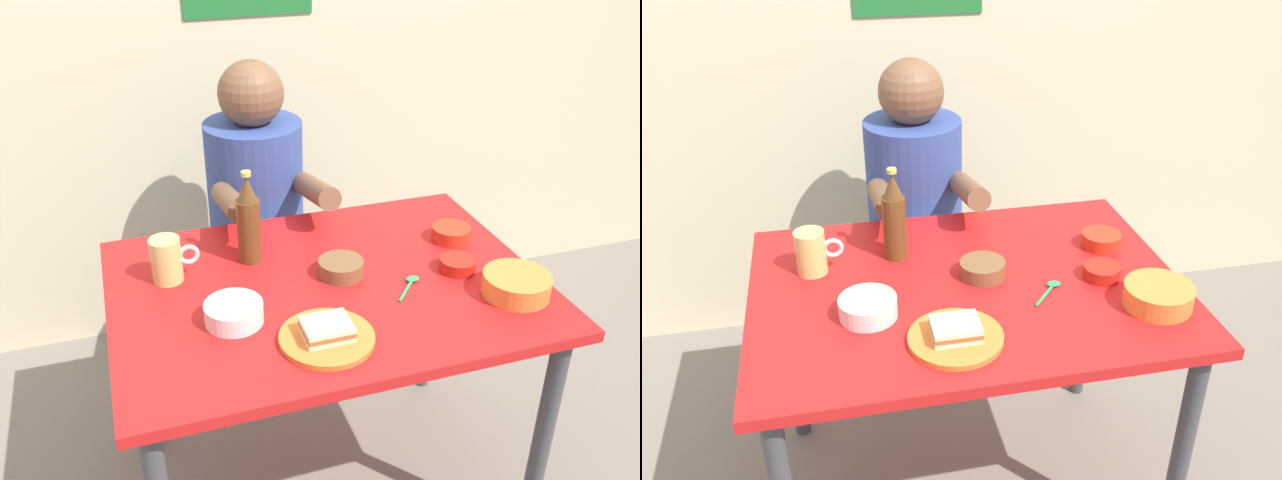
{
  "view_description": "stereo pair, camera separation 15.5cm",
  "coord_description": "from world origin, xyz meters",
  "views": [
    {
      "loc": [
        -0.47,
        -1.4,
        1.68
      ],
      "look_at": [
        0.0,
        0.05,
        0.84
      ],
      "focal_mm": 38.02,
      "sensor_mm": 36.0,
      "label": 1
    },
    {
      "loc": [
        -0.32,
        -1.44,
        1.68
      ],
      "look_at": [
        0.0,
        0.05,
        0.84
      ],
      "focal_mm": 38.02,
      "sensor_mm": 36.0,
      "label": 2
    }
  ],
  "objects": [
    {
      "name": "rice_bowl_white",
      "position": [
        -0.26,
        -0.09,
        0.77
      ],
      "size": [
        0.14,
        0.14,
        0.05
      ],
      "color": "silver",
      "rests_on": "dining_table"
    },
    {
      "name": "dining_table",
      "position": [
        0.0,
        0.0,
        0.65
      ],
      "size": [
        1.1,
        0.8,
        0.74
      ],
      "color": "red",
      "rests_on": "ground"
    },
    {
      "name": "plate_orange",
      "position": [
        -0.08,
        -0.23,
        0.75
      ],
      "size": [
        0.22,
        0.22,
        0.01
      ],
      "primitive_type": "cylinder",
      "color": "orange",
      "rests_on": "dining_table"
    },
    {
      "name": "sambal_bowl_red",
      "position": [
        0.35,
        -0.05,
        0.76
      ],
      "size": [
        0.1,
        0.1,
        0.03
      ],
      "color": "#B21E14",
      "rests_on": "dining_table"
    },
    {
      "name": "person_seated",
      "position": [
        -0.04,
        0.62,
        0.77
      ],
      "size": [
        0.33,
        0.56,
        0.72
      ],
      "color": "#33478C",
      "rests_on": "stool"
    },
    {
      "name": "soup_bowl_orange",
      "position": [
        0.44,
        -0.2,
        0.77
      ],
      "size": [
        0.17,
        0.17,
        0.05
      ],
      "color": "orange",
      "rests_on": "dining_table"
    },
    {
      "name": "sandwich",
      "position": [
        -0.08,
        -0.23,
        0.77
      ],
      "size": [
        0.11,
        0.09,
        0.04
      ],
      "color": "beige",
      "rests_on": "plate_orange"
    },
    {
      "name": "spoon",
      "position": [
        0.2,
        -0.08,
        0.75
      ],
      "size": [
        0.09,
        0.1,
        0.01
      ],
      "color": "#26A559",
      "rests_on": "dining_table"
    },
    {
      "name": "sauce_bowl_chili",
      "position": [
        0.42,
        0.11,
        0.76
      ],
      "size": [
        0.11,
        0.11,
        0.04
      ],
      "color": "red",
      "rests_on": "dining_table"
    },
    {
      "name": "beer_mug",
      "position": [
        -0.38,
        0.14,
        0.8
      ],
      "size": [
        0.13,
        0.08,
        0.12
      ],
      "color": "#D1BC66",
      "rests_on": "dining_table"
    },
    {
      "name": "stool",
      "position": [
        -0.04,
        0.63,
        0.35
      ],
      "size": [
        0.34,
        0.34,
        0.45
      ],
      "color": "#4C4C51",
      "rests_on": "ground"
    },
    {
      "name": "condiment_bowl_brown",
      "position": [
        0.05,
        0.03,
        0.76
      ],
      "size": [
        0.12,
        0.12,
        0.04
      ],
      "color": "brown",
      "rests_on": "dining_table"
    },
    {
      "name": "beer_bottle",
      "position": [
        -0.16,
        0.17,
        0.86
      ],
      "size": [
        0.06,
        0.06,
        0.26
      ],
      "color": "#593819",
      "rests_on": "dining_table"
    }
  ]
}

